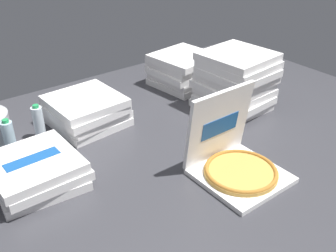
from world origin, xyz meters
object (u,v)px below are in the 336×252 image
Objects in this scene: pizza_stack_left_far at (86,111)px; pizza_stack_right_mid at (183,70)px; water_bottle_4 at (9,138)px; pizza_stack_right_far at (37,171)px; pizza_stack_center_far at (235,81)px; open_pizza_box at (235,160)px; water_bottle_0 at (39,122)px.

pizza_stack_right_mid is (0.79, 0.11, 0.02)m from pizza_stack_left_far.
water_bottle_4 reaches higher than pizza_stack_left_far.
water_bottle_4 reaches higher than pizza_stack_right_far.
pizza_stack_center_far is 2.14× the size of water_bottle_4.
open_pizza_box reaches higher than pizza_stack_right_mid.
pizza_stack_right_mid is at bearing 20.44° from pizza_stack_right_far.
pizza_stack_right_far is 0.31m from water_bottle_4.
pizza_stack_right_far is at bearing -87.09° from water_bottle_4.
pizza_stack_right_mid reaches higher than water_bottle_0.
open_pizza_box is at bearing -135.46° from pizza_stack_center_far.
water_bottle_0 is at bearing 160.68° from pizza_stack_center_far.
water_bottle_4 is at bearing 92.91° from pizza_stack_right_far.
pizza_stack_left_far is 1.06× the size of pizza_stack_right_far.
open_pizza_box reaches higher than pizza_stack_center_far.
open_pizza_box is 0.92× the size of pizza_stack_left_far.
pizza_stack_center_far is 1.29m from water_bottle_4.
pizza_stack_center_far is 1.14m from water_bottle_0.
open_pizza_box is at bearing -116.37° from pizza_stack_right_mid.
open_pizza_box is 0.93× the size of pizza_stack_center_far.
pizza_stack_right_far is 0.95× the size of pizza_stack_right_mid.
pizza_stack_center_far reaches higher than water_bottle_4.
pizza_stack_right_mid is 2.15× the size of water_bottle_4.
pizza_stack_right_mid is 2.15× the size of water_bottle_0.
water_bottle_0 is (-1.05, -0.08, -0.02)m from pizza_stack_right_mid.
pizza_stack_right_mid is at bearing 92.49° from pizza_stack_center_far.
open_pizza_box is 1.04m from water_bottle_0.
water_bottle_4 is (-1.23, -0.15, -0.02)m from pizza_stack_right_mid.
pizza_stack_center_far is (1.23, -0.01, 0.11)m from pizza_stack_right_far.
open_pizza_box is 0.93× the size of pizza_stack_right_mid.
open_pizza_box reaches higher than pizza_stack_right_far.
pizza_stack_center_far is 2.14× the size of water_bottle_0.
pizza_stack_right_far is 2.04× the size of water_bottle_0.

